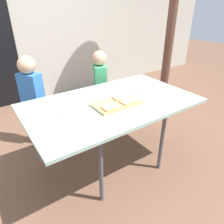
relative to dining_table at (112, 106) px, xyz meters
The scene contains 11 objects.
ground_plane 0.68m from the dining_table, ahead, with size 16.00×16.00×0.00m, color brown.
house_wall_back 2.36m from the dining_table, 90.00° to the left, with size 8.00×0.20×2.67m, color #BCB7A8.
dining_table is the anchor object (origin of this frame).
cutting_board 0.09m from the dining_table, 89.86° to the right, with size 0.43×0.25×0.02m, color tan.
pizza_slice_near_right 0.17m from the dining_table, 54.34° to the right, with size 0.15×0.10×0.02m.
pizza_slice_far_right 0.11m from the dining_table, ahead, with size 0.16×0.12×0.02m.
pizza_slice_near_left 0.18m from the dining_table, 128.30° to the right, with size 0.15×0.10×0.02m.
plate_white_right 0.45m from the dining_table, ahead, with size 0.22×0.22×0.01m, color white.
plate_white_left 0.42m from the dining_table, behind, with size 0.22×0.22×0.01m, color white.
child_left 0.97m from the dining_table, 122.27° to the left, with size 0.25×0.28×1.06m.
child_right 0.75m from the dining_table, 67.03° to the left, with size 0.22×0.28×1.04m.
Camera 1 is at (-0.99, -1.44, 1.54)m, focal length 33.31 mm.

